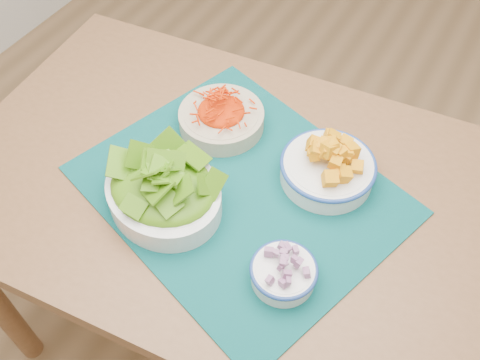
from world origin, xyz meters
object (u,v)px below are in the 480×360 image
at_px(table, 222,207).
at_px(lettuce_bowl, 163,187).
at_px(carrot_bowl, 221,115).
at_px(placemat, 240,190).
at_px(squash_bowl, 329,163).
at_px(onion_bowl, 284,271).

relative_size(table, lettuce_bowl, 4.01).
bearing_deg(carrot_bowl, placemat, -47.40).
height_order(table, lettuce_bowl, lettuce_bowl).
relative_size(table, squash_bowl, 5.25).
height_order(carrot_bowl, onion_bowl, carrot_bowl).
distance_m(table, lettuce_bowl, 0.21).
distance_m(lettuce_bowl, onion_bowl, 0.28).
bearing_deg(table, onion_bowl, -39.09).
bearing_deg(table, placemat, -13.84).
bearing_deg(placemat, squash_bowl, 57.34).
xyz_separation_m(table, lettuce_bowl, (-0.06, -0.11, 0.16)).
bearing_deg(placemat, onion_bowl, -21.45).
height_order(table, placemat, placemat).
bearing_deg(carrot_bowl, squash_bowl, -4.64).
bearing_deg(lettuce_bowl, table, 79.98).
distance_m(table, carrot_bowl, 0.21).
xyz_separation_m(table, placemat, (0.05, -0.01, 0.11)).
xyz_separation_m(table, carrot_bowl, (-0.07, 0.13, 0.14)).
xyz_separation_m(table, onion_bowl, (0.22, -0.15, 0.14)).
bearing_deg(carrot_bowl, lettuce_bowl, -86.89).
xyz_separation_m(carrot_bowl, onion_bowl, (0.29, -0.28, -0.00)).
distance_m(squash_bowl, onion_bowl, 0.26).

